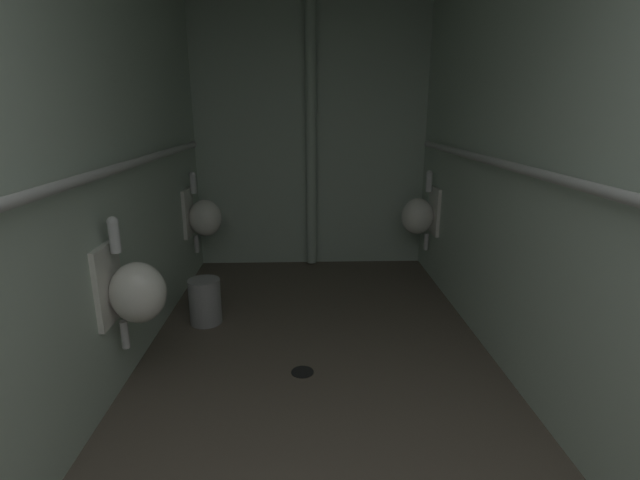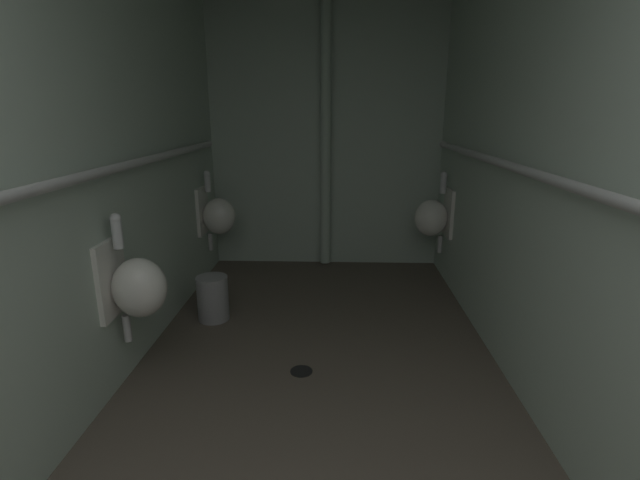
{
  "view_description": "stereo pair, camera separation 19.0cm",
  "coord_description": "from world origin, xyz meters",
  "px_view_note": "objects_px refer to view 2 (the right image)",
  "views": [
    {
      "loc": [
        -0.08,
        -0.1,
        1.57
      ],
      "look_at": [
        0.02,
        2.53,
        0.83
      ],
      "focal_mm": 25.91,
      "sensor_mm": 36.0,
      "label": 1
    },
    {
      "loc": [
        0.11,
        -0.1,
        1.57
      ],
      "look_at": [
        0.02,
        2.53,
        0.83
      ],
      "focal_mm": 25.91,
      "sensor_mm": 36.0,
      "label": 2
    }
  ],
  "objects_px": {
    "urinal_left_far": "(217,215)",
    "urinal_right_mid": "(433,217)",
    "urinal_left_mid": "(135,286)",
    "floor_drain": "(301,371)",
    "standpipe_back_wall": "(325,140)",
    "waste_bin": "(213,298)"
  },
  "relations": [
    {
      "from": "urinal_right_mid",
      "to": "floor_drain",
      "type": "bearing_deg",
      "value": -123.94
    },
    {
      "from": "waste_bin",
      "to": "urinal_left_mid",
      "type": "bearing_deg",
      "value": -100.92
    },
    {
      "from": "floor_drain",
      "to": "waste_bin",
      "type": "height_order",
      "value": "waste_bin"
    },
    {
      "from": "standpipe_back_wall",
      "to": "urinal_left_mid",
      "type": "bearing_deg",
      "value": -114.01
    },
    {
      "from": "urinal_left_mid",
      "to": "floor_drain",
      "type": "bearing_deg",
      "value": 10.44
    },
    {
      "from": "urinal_left_mid",
      "to": "waste_bin",
      "type": "bearing_deg",
      "value": 79.08
    },
    {
      "from": "urinal_left_mid",
      "to": "urinal_right_mid",
      "type": "xyz_separation_m",
      "value": [
        2.01,
        1.81,
        0.0
      ]
    },
    {
      "from": "urinal_left_mid",
      "to": "standpipe_back_wall",
      "type": "distance_m",
      "value": 2.55
    },
    {
      "from": "urinal_right_mid",
      "to": "standpipe_back_wall",
      "type": "relative_size",
      "value": 0.3
    },
    {
      "from": "urinal_left_far",
      "to": "floor_drain",
      "type": "relative_size",
      "value": 5.39
    },
    {
      "from": "urinal_right_mid",
      "to": "standpipe_back_wall",
      "type": "height_order",
      "value": "standpipe_back_wall"
    },
    {
      "from": "urinal_left_mid",
      "to": "urinal_left_far",
      "type": "distance_m",
      "value": 1.8
    },
    {
      "from": "urinal_right_mid",
      "to": "urinal_left_mid",
      "type": "bearing_deg",
      "value": -138.09
    },
    {
      "from": "standpipe_back_wall",
      "to": "waste_bin",
      "type": "height_order",
      "value": "standpipe_back_wall"
    },
    {
      "from": "urinal_left_mid",
      "to": "urinal_left_far",
      "type": "relative_size",
      "value": 1.0
    },
    {
      "from": "waste_bin",
      "to": "urinal_right_mid",
      "type": "bearing_deg",
      "value": 26.34
    },
    {
      "from": "urinal_left_far",
      "to": "floor_drain",
      "type": "distance_m",
      "value": 1.97
    },
    {
      "from": "urinal_left_far",
      "to": "urinal_right_mid",
      "type": "xyz_separation_m",
      "value": [
        2.01,
        0.0,
        0.0
      ]
    },
    {
      "from": "urinal_left_mid",
      "to": "standpipe_back_wall",
      "type": "bearing_deg",
      "value": 65.99
    },
    {
      "from": "urinal_left_far",
      "to": "standpipe_back_wall",
      "type": "relative_size",
      "value": 0.3
    },
    {
      "from": "urinal_right_mid",
      "to": "waste_bin",
      "type": "distance_m",
      "value": 2.1
    },
    {
      "from": "urinal_right_mid",
      "to": "standpipe_back_wall",
      "type": "distance_m",
      "value": 1.28
    }
  ]
}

